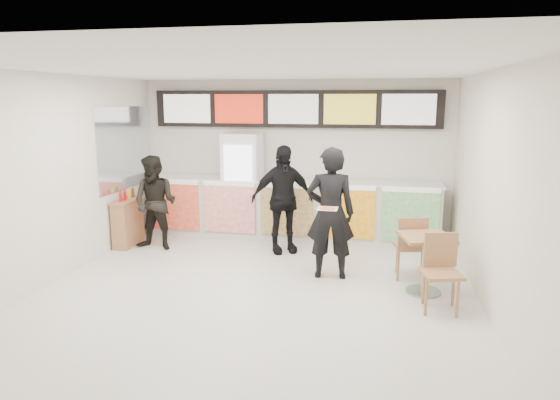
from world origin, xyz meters
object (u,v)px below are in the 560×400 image
(drinks_fridge, at_px, (243,185))
(condiment_ledge, at_px, (128,222))
(customer_left, at_px, (155,203))
(service_counter, at_px, (290,209))
(customer_main, at_px, (330,213))
(cafe_table, at_px, (425,253))
(customer_mid, at_px, (282,199))

(drinks_fridge, height_order, condiment_ledge, drinks_fridge)
(customer_left, bearing_deg, service_counter, 32.55)
(service_counter, relative_size, customer_main, 2.83)
(customer_left, distance_m, cafe_table, 4.68)
(cafe_table, distance_m, condiment_ledge, 5.28)
(customer_main, height_order, cafe_table, customer_main)
(customer_main, xyz_separation_m, customer_left, (-3.16, 0.85, -0.15))
(condiment_ledge, bearing_deg, drinks_fridge, 29.55)
(service_counter, bearing_deg, customer_left, -152.53)
(customer_left, distance_m, customer_mid, 2.25)
(service_counter, height_order, customer_left, customer_left)
(service_counter, relative_size, customer_left, 3.32)
(condiment_ledge, bearing_deg, customer_left, -9.35)
(cafe_table, height_order, condiment_ledge, condiment_ledge)
(service_counter, distance_m, condiment_ledge, 3.01)
(drinks_fridge, distance_m, customer_mid, 1.31)
(drinks_fridge, distance_m, customer_main, 2.76)
(service_counter, distance_m, customer_mid, 0.96)
(cafe_table, bearing_deg, customer_main, 149.68)
(customer_main, bearing_deg, customer_mid, -56.06)
(service_counter, bearing_deg, cafe_table, -46.13)
(customer_left, height_order, customer_mid, customer_mid)
(customer_left, relative_size, customer_mid, 0.89)
(customer_main, bearing_deg, drinks_fridge, -52.96)
(customer_main, relative_size, condiment_ledge, 1.94)
(customer_main, distance_m, cafe_table, 1.46)
(cafe_table, xyz_separation_m, condiment_ledge, (-5.11, 1.33, -0.13))
(customer_main, height_order, customer_mid, customer_main)
(drinks_fridge, distance_m, cafe_table, 4.04)
(service_counter, bearing_deg, condiment_ledge, -159.53)
(customer_main, xyz_separation_m, condiment_ledge, (-3.77, 0.94, -0.55))
(service_counter, xyz_separation_m, drinks_fridge, (-0.93, 0.02, 0.43))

